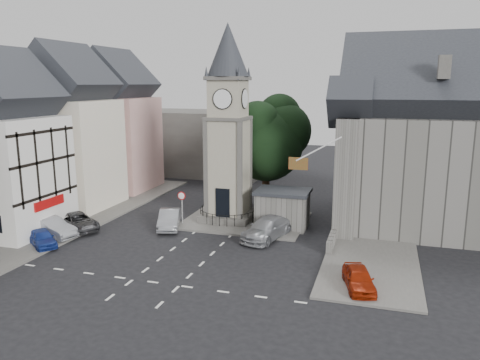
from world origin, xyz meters
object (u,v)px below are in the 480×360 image
(stone_shelter, at_px, (283,208))
(pedestrian, at_px, (351,218))
(car_west_blue, at_px, (42,238))
(clock_tower, at_px, (228,125))
(car_east_red, at_px, (359,278))

(stone_shelter, height_order, pedestrian, stone_shelter)
(car_west_blue, relative_size, pedestrian, 2.21)
(clock_tower, relative_size, car_west_blue, 4.52)
(clock_tower, distance_m, stone_shelter, 8.15)
(clock_tower, xyz_separation_m, pedestrian, (10.17, 0.79, -7.31))
(stone_shelter, distance_m, pedestrian, 5.57)
(clock_tower, relative_size, stone_shelter, 3.78)
(car_east_red, bearing_deg, stone_shelter, 108.48)
(clock_tower, bearing_deg, car_east_red, -43.44)
(clock_tower, distance_m, car_east_red, 17.44)
(stone_shelter, relative_size, car_east_red, 1.15)
(car_west_blue, xyz_separation_m, car_east_red, (22.18, -0.64, 0.03))
(car_west_blue, relative_size, car_east_red, 0.96)
(clock_tower, bearing_deg, pedestrian, 4.43)
(stone_shelter, relative_size, pedestrian, 2.64)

